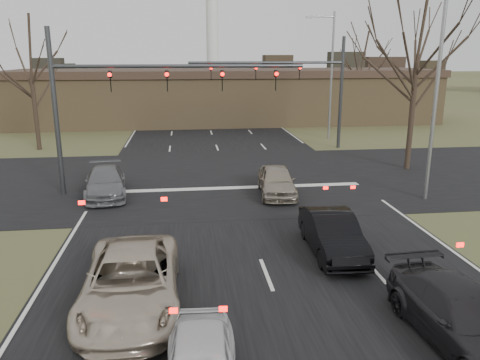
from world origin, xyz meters
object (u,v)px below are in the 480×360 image
object	(u,v)px
car_grey_ahead	(105,182)
mast_arm_near	(124,90)
car_silver_ahead	(277,181)
car_silver_suv	(131,282)
car_black_hatch	(332,234)
mast_arm_far	(304,80)
streetlight_right_far	(330,69)
streetlight_right_near	(434,81)
car_charcoal_sedan	(462,317)
building	(226,96)

from	to	relation	value
car_grey_ahead	mast_arm_near	bearing A→B (deg)	16.28
mast_arm_near	car_silver_ahead	bearing A→B (deg)	-11.02
car_silver_suv	car_black_hatch	bearing A→B (deg)	22.61
mast_arm_far	streetlight_right_far	bearing A→B (deg)	51.89
mast_arm_far	streetlight_right_far	size ratio (longest dim) A/B	1.11
car_grey_ahead	streetlight_right_near	bearing A→B (deg)	-17.10
car_charcoal_sedan	car_silver_ahead	size ratio (longest dim) A/B	1.14
streetlight_right_near	car_silver_ahead	xyz separation A→B (m)	(-6.79, 1.59, -4.87)
streetlight_right_far	car_black_hatch	size ratio (longest dim) A/B	2.30
mast_arm_near	car_grey_ahead	xyz separation A→B (m)	(-1.12, -0.50, -4.39)
mast_arm_far	car_black_hatch	bearing A→B (deg)	-101.00
building	car_grey_ahead	world-z (taller)	building
building	streetlight_right_far	xyz separation A→B (m)	(7.32, -11.00, 2.92)
streetlight_right_far	car_silver_ahead	bearing A→B (deg)	-115.31
streetlight_right_far	car_grey_ahead	distance (m)	21.91
car_black_hatch	car_silver_ahead	xyz separation A→B (m)	(-0.54, 7.16, 0.00)
car_silver_suv	mast_arm_near	bearing A→B (deg)	94.87
mast_arm_far	streetlight_right_near	bearing A→B (deg)	-78.53
car_silver_ahead	building	bearing A→B (deg)	95.03
streetlight_right_near	car_charcoal_sedan	distance (m)	13.05
car_charcoal_sedan	car_silver_ahead	world-z (taller)	car_silver_ahead
building	car_black_hatch	bearing A→B (deg)	-89.02
car_silver_ahead	car_charcoal_sedan	bearing A→B (deg)	-76.22
mast_arm_near	car_charcoal_sedan	size ratio (longest dim) A/B	2.52
streetlight_right_near	mast_arm_near	bearing A→B (deg)	167.95
building	car_silver_ahead	distance (m)	26.49
streetlight_right_near	car_black_hatch	world-z (taller)	streetlight_right_near
building	car_grey_ahead	size ratio (longest dim) A/B	9.06
mast_arm_near	car_black_hatch	world-z (taller)	mast_arm_near
mast_arm_near	car_black_hatch	xyz separation A→B (m)	(7.80, -8.57, -4.36)
mast_arm_near	streetlight_right_near	size ratio (longest dim) A/B	1.21
car_silver_ahead	streetlight_right_far	bearing A→B (deg)	69.65
streetlight_right_near	streetlight_right_far	world-z (taller)	same
streetlight_right_far	car_silver_suv	xyz separation A→B (m)	(-13.32, -25.48, -4.81)
mast_arm_near	streetlight_right_near	distance (m)	14.38
mast_arm_near	car_grey_ahead	bearing A→B (deg)	-155.98
car_silver_suv	car_silver_ahead	distance (m)	11.73
streetlight_right_near	car_silver_ahead	distance (m)	8.50
mast_arm_far	streetlight_right_near	world-z (taller)	streetlight_right_near
car_silver_ahead	streetlight_right_near	bearing A→B (deg)	-8.19
mast_arm_far	streetlight_right_far	world-z (taller)	streetlight_right_far
car_silver_suv	car_silver_ahead	xyz separation A→B (m)	(6.03, 10.06, -0.06)
mast_arm_near	car_grey_ahead	size ratio (longest dim) A/B	2.59
car_silver_suv	mast_arm_far	bearing A→B (deg)	63.38
streetlight_right_near	car_silver_suv	distance (m)	16.11
building	streetlight_right_far	distance (m)	13.53
building	mast_arm_far	size ratio (longest dim) A/B	3.81
building	mast_arm_far	distance (m)	15.75
mast_arm_near	car_silver_suv	xyz separation A→B (m)	(1.23, -11.48, -4.29)
building	streetlight_right_far	world-z (taller)	streetlight_right_far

